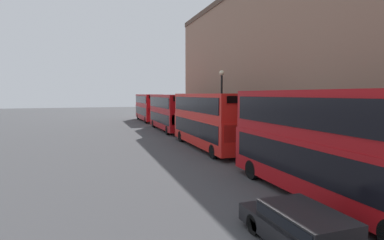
{
  "coord_description": "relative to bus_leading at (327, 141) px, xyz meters",
  "views": [
    {
      "loc": [
        -7.44,
        -3.93,
        4.44
      ],
      "look_at": [
        0.48,
        19.28,
        2.29
      ],
      "focal_mm": 28.0,
      "sensor_mm": 36.0,
      "label": 1
    }
  ],
  "objects": [
    {
      "name": "bus_leading",
      "position": [
        0.0,
        0.0,
        0.0
      ],
      "size": [
        2.59,
        10.97,
        4.6
      ],
      "color": "#A80F14",
      "rests_on": "ground"
    },
    {
      "name": "bus_second_in_queue",
      "position": [
        0.0,
        12.92,
        -0.07
      ],
      "size": [
        2.59,
        10.92,
        4.46
      ],
      "color": "red",
      "rests_on": "ground"
    },
    {
      "name": "bus_third_in_queue",
      "position": [
        0.0,
        25.58,
        -0.13
      ],
      "size": [
        2.59,
        10.78,
        4.34
      ],
      "color": "#A80F14",
      "rests_on": "ground"
    },
    {
      "name": "bus_trailing",
      "position": [
        -0.0,
        39.07,
        -0.12
      ],
      "size": [
        2.59,
        10.83,
        4.36
      ],
      "color": "#A80F14",
      "rests_on": "ground"
    },
    {
      "name": "car_dark_sedan",
      "position": [
        -3.4,
        -3.01,
        -1.88
      ],
      "size": [
        1.85,
        4.68,
        1.19
      ],
      "color": "black",
      "rests_on": "ground"
    },
    {
      "name": "street_lamp",
      "position": [
        2.04,
        14.78,
        1.49
      ],
      "size": [
        0.44,
        0.44,
        6.51
      ],
      "color": "black",
      "rests_on": "ground"
    },
    {
      "name": "pedestrian",
      "position": [
        2.59,
        14.67,
        -1.67
      ],
      "size": [
        0.36,
        0.36,
        1.84
      ],
      "color": "#334C6B",
      "rests_on": "ground"
    }
  ]
}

